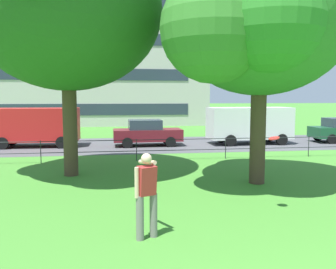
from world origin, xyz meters
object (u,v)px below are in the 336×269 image
frisbee (274,138)px  panel_van_far_right (34,125)px  apartment_building_background (72,61)px  car_maroon_right (147,133)px  tree_small_lawn (250,16)px  tree_large_lawn (60,4)px  person_thrower (146,193)px  panel_van_left (249,123)px

frisbee → panel_van_far_right: (-8.51, 13.43, -0.60)m
apartment_building_background → car_maroon_right: bearing=-72.7°
tree_small_lawn → frisbee: size_ratio=24.91×
tree_small_lawn → car_maroon_right: (-2.39, 10.13, -4.65)m
tree_small_lawn → frisbee: 4.53m
tree_large_lawn → apartment_building_background: 28.78m
person_thrower → car_maroon_right: size_ratio=0.44×
tree_large_lawn → person_thrower: size_ratio=5.02×
panel_van_left → tree_large_lawn: bearing=-141.0°
tree_large_lawn → person_thrower: 8.28m
panel_van_far_right → apartment_building_background: (0.09, 20.01, 5.58)m
panel_van_far_right → apartment_building_background: 20.77m
panel_van_far_right → frisbee: bearing=-57.7°
panel_van_far_right → tree_large_lawn: bearing=-72.0°
car_maroon_right → apartment_building_background: size_ratio=0.14×
frisbee → car_maroon_right: (-2.03, 12.91, -1.09)m
tree_small_lawn → person_thrower: size_ratio=4.57×
panel_van_far_right → car_maroon_right: (6.48, -0.52, -0.49)m
tree_small_lawn → panel_van_far_right: (-8.87, 10.65, -4.16)m
tree_large_lawn → tree_small_lawn: size_ratio=1.10×
frisbee → apartment_building_background: (-8.42, 33.44, 4.98)m
apartment_building_background → tree_large_lawn: bearing=-84.6°
panel_van_left → apartment_building_background: apartment_building_background is taller
panel_van_far_right → car_maroon_right: bearing=-4.6°
tree_large_lawn → panel_van_far_right: size_ratio=1.76×
tree_large_lawn → tree_small_lawn: tree_large_lawn is taller
tree_large_lawn → tree_small_lawn: 6.42m
car_maroon_right → tree_large_lawn: bearing=-114.4°
car_maroon_right → panel_van_far_right: bearing=175.4°
frisbee → panel_van_far_right: panel_van_far_right is taller
tree_large_lawn → panel_van_far_right: bearing=108.0°
tree_small_lawn → panel_van_far_right: size_ratio=1.60×
tree_small_lawn → panel_van_left: tree_small_lawn is taller
person_thrower → car_maroon_right: bearing=84.9°
car_maroon_right → panel_van_left: panel_van_left is taller
person_thrower → apartment_building_background: apartment_building_background is taller
panel_van_far_right → tree_small_lawn: bearing=-50.2°
frisbee → car_maroon_right: size_ratio=0.08×
tree_large_lawn → car_maroon_right: tree_large_lawn is taller
person_thrower → panel_van_far_right: panel_van_far_right is taller
tree_large_lawn → apartment_building_background: apartment_building_background is taller
apartment_building_background → panel_van_left: bearing=-58.3°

